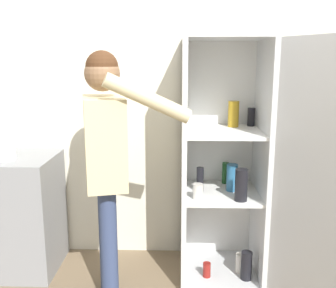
# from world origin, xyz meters

# --- Properties ---
(wall_back) EXTENTS (7.00, 0.06, 2.55)m
(wall_back) POSITION_xyz_m (0.00, 0.98, 1.27)
(wall_back) COLOR silver
(wall_back) RESTS_ON ground_plane
(refrigerator) EXTENTS (0.95, 1.16, 1.82)m
(refrigerator) POSITION_xyz_m (0.45, 0.54, 0.90)
(refrigerator) COLOR silver
(refrigerator) RESTS_ON ground_plane
(person) EXTENTS (0.75, 0.59, 1.71)m
(person) POSITION_xyz_m (-0.47, 0.28, 1.08)
(person) COLOR #384770
(person) RESTS_ON ground_plane
(counter) EXTENTS (0.56, 0.58, 0.92)m
(counter) POSITION_xyz_m (-1.23, 0.64, 0.46)
(counter) COLOR gray
(counter) RESTS_ON ground_plane
(bowl) EXTENTS (0.17, 0.17, 0.07)m
(bowl) POSITION_xyz_m (-1.28, 0.56, 0.95)
(bowl) COLOR white
(bowl) RESTS_ON counter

